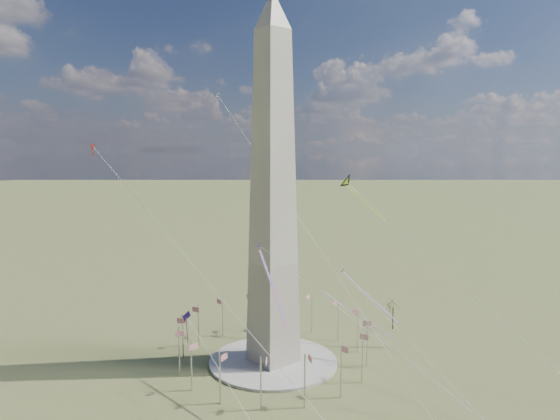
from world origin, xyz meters
TOP-DOWN VIEW (x-y plane):
  - ground at (0.00, 0.00)m, footprint 2000.00×2000.00m
  - plaza at (0.00, 0.00)m, footprint 36.00×36.00m
  - washington_monument at (0.00, 0.00)m, footprint 15.56×15.56m
  - flagpole_ring at (-0.00, -0.00)m, footprint 54.40×54.40m
  - tree_near at (47.46, -4.73)m, footprint 6.58×6.58m
  - kite_delta_black at (34.00, 3.66)m, footprint 6.93×17.06m
  - kite_diamond_purple at (-26.14, 1.56)m, footprint 1.92×2.89m
  - kite_streamer_left at (22.18, -12.99)m, footprint 4.89×18.39m
  - kite_streamer_mid at (-10.45, -10.91)m, footprint 9.07×20.91m
  - kite_streamer_right at (25.43, -4.69)m, footprint 17.45×18.83m
  - kite_small_red at (-34.76, 38.22)m, footprint 1.06×1.57m
  - kite_small_white at (10.35, 43.28)m, footprint 1.26×1.95m

SIDE VIEW (x-z plane):
  - ground at x=0.00m, z-range 0.00..0.00m
  - plaza at x=0.00m, z-range 0.00..0.80m
  - flagpole_ring at x=0.00m, z-range 0.77..13.77m
  - tree_near at x=47.46m, z-range 2.45..13.96m
  - kite_streamer_right at x=25.43m, z-range 3.54..20.21m
  - kite_diamond_purple at x=-26.14m, z-range 13.57..22.24m
  - kite_streamer_left at x=22.18m, z-range 13.60..26.35m
  - kite_streamer_mid at x=-10.45m, z-range 22.46..37.50m
  - washington_monument at x=0.00m, z-range -2.05..97.95m
  - kite_delta_black at x=34.00m, z-range 41.65..55.57m
  - kite_small_red at x=-34.76m, z-range 58.38..62.26m
  - kite_small_white at x=10.35m, z-range 75.88..80.15m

